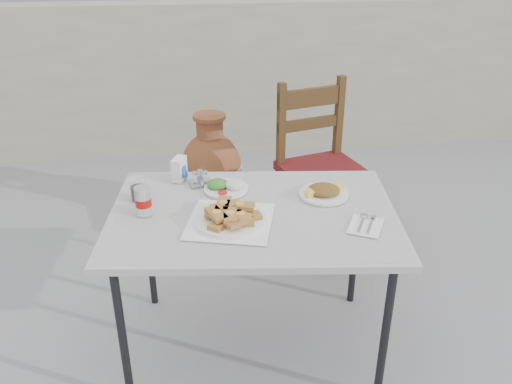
{
  "coord_description": "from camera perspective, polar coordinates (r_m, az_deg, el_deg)",
  "views": [
    {
      "loc": [
        -0.28,
        -1.84,
        1.78
      ],
      "look_at": [
        -0.05,
        0.13,
        0.77
      ],
      "focal_mm": 38.0,
      "sensor_mm": 36.0,
      "label": 1
    }
  ],
  "objects": [
    {
      "name": "cafe_table",
      "position": [
        2.23,
        -0.3,
        -3.16
      ],
      "size": [
        1.24,
        0.9,
        0.71
      ],
      "rotation": [
        0.0,
        0.0,
        -0.1
      ],
      "color": "black",
      "rests_on": "ground"
    },
    {
      "name": "cutlery_napkin",
      "position": [
        2.15,
        11.46,
        -3.33
      ],
      "size": [
        0.18,
        0.19,
        0.01
      ],
      "rotation": [
        0.0,
        0.0,
        -0.47
      ],
      "color": "white",
      "rests_on": "cafe_table"
    },
    {
      "name": "back_wall",
      "position": [
        4.5,
        -2.85,
        11.83
      ],
      "size": [
        6.0,
        0.25,
        1.2
      ],
      "primitive_type": "cube",
      "color": "#A79E8B",
      "rests_on": "ground"
    },
    {
      "name": "salad_chopped_plate",
      "position": [
        2.34,
        7.14,
        0.06
      ],
      "size": [
        0.21,
        0.21,
        0.05
      ],
      "color": "white",
      "rests_on": "cafe_table"
    },
    {
      "name": "soda_can",
      "position": [
        2.2,
        -11.79,
        -0.91
      ],
      "size": [
        0.07,
        0.07,
        0.12
      ],
      "color": "silver",
      "rests_on": "cafe_table"
    },
    {
      "name": "ground",
      "position": [
        2.57,
        1.52,
        -16.74
      ],
      "size": [
        80.0,
        80.0,
        0.0
      ],
      "primitive_type": "plane",
      "color": "slate",
      "rests_on": "ground"
    },
    {
      "name": "salad_rice_plate",
      "position": [
        2.37,
        -3.23,
        0.62
      ],
      "size": [
        0.2,
        0.2,
        0.05
      ],
      "color": "white",
      "rests_on": "cafe_table"
    },
    {
      "name": "napkin_holder",
      "position": [
        2.47,
        -8.08,
        2.42
      ],
      "size": [
        0.08,
        0.1,
        0.1
      ],
      "rotation": [
        0.0,
        0.0,
        -0.37
      ],
      "color": "white",
      "rests_on": "cafe_table"
    },
    {
      "name": "cola_glass",
      "position": [
        2.33,
        -12.3,
        0.22
      ],
      "size": [
        0.07,
        0.07,
        0.1
      ],
      "color": "white",
      "rests_on": "cafe_table"
    },
    {
      "name": "pide_plate",
      "position": [
        2.12,
        -2.76,
        -2.42
      ],
      "size": [
        0.39,
        0.39,
        0.07
      ],
      "rotation": [
        0.0,
        0.0,
        -0.24
      ],
      "color": "white",
      "rests_on": "cafe_table"
    },
    {
      "name": "condiment_caddy",
      "position": [
        2.43,
        -5.9,
        1.33
      ],
      "size": [
        0.11,
        0.09,
        0.07
      ],
      "rotation": [
        0.0,
        0.0,
        0.18
      ],
      "color": "#B3B3BA",
      "rests_on": "cafe_table"
    },
    {
      "name": "chair",
      "position": [
        3.1,
        6.81,
        2.6
      ],
      "size": [
        0.54,
        0.54,
        0.98
      ],
      "rotation": [
        0.0,
        0.0,
        0.28
      ],
      "color": "#3E2610",
      "rests_on": "ground"
    },
    {
      "name": "terracotta_urn",
      "position": [
        3.5,
        -4.72,
        2.37
      ],
      "size": [
        0.4,
        0.4,
        0.69
      ],
      "color": "brown",
      "rests_on": "ground"
    }
  ]
}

